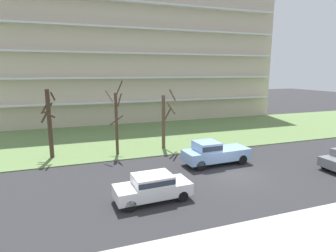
{
  "coord_description": "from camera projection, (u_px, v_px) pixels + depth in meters",
  "views": [
    {
      "loc": [
        -10.93,
        -16.55,
        7.4
      ],
      "look_at": [
        -2.94,
        6.0,
        2.68
      ],
      "focal_mm": 29.89,
      "sensor_mm": 36.0,
      "label": 1
    }
  ],
  "objects": [
    {
      "name": "ground",
      "position": [
        234.0,
        175.0,
        20.32
      ],
      "size": [
        160.0,
        160.0,
        0.0
      ],
      "primitive_type": "plane",
      "color": "#2D2D30"
    },
    {
      "name": "sidewalk_curb_near",
      "position": [
        329.0,
        232.0,
        12.91
      ],
      "size": [
        80.0,
        4.0,
        0.15
      ],
      "primitive_type": "cube",
      "color": "#BCB7AD",
      "rests_on": "ground"
    },
    {
      "name": "grass_lawn_strip",
      "position": [
        169.0,
        134.0,
        33.26
      ],
      "size": [
        80.0,
        16.0,
        0.08
      ],
      "primitive_type": "cube",
      "color": "#66844C",
      "rests_on": "ground"
    },
    {
      "name": "apartment_building",
      "position": [
        140.0,
        56.0,
        43.75
      ],
      "size": [
        41.06,
        11.72,
        19.54
      ],
      "color": "beige",
      "rests_on": "ground"
    },
    {
      "name": "tree_far_left",
      "position": [
        49.0,
        122.0,
        23.55
      ],
      "size": [
        1.35,
        1.33,
        5.94
      ],
      "color": "#423023",
      "rests_on": "ground"
    },
    {
      "name": "tree_left",
      "position": [
        116.0,
        120.0,
        24.56
      ],
      "size": [
        1.56,
        1.57,
        6.6
      ],
      "color": "#4C3828",
      "rests_on": "ground"
    },
    {
      "name": "tree_center",
      "position": [
        165.0,
        119.0,
        26.5
      ],
      "size": [
        1.49,
        2.02,
        5.8
      ],
      "color": "brown",
      "rests_on": "ground"
    },
    {
      "name": "pickup_blue_near_left",
      "position": [
        214.0,
        152.0,
        22.33
      ],
      "size": [
        5.48,
        2.24,
        1.95
      ],
      "rotation": [
        0.0,
        0.0,
        3.19
      ],
      "color": "#8CB2E0",
      "rests_on": "ground"
    },
    {
      "name": "sedan_white_center_right",
      "position": [
        153.0,
        186.0,
        16.1
      ],
      "size": [
        4.49,
        2.03,
        1.57
      ],
      "rotation": [
        0.0,
        0.0,
        0.05
      ],
      "color": "white",
      "rests_on": "ground"
    }
  ]
}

